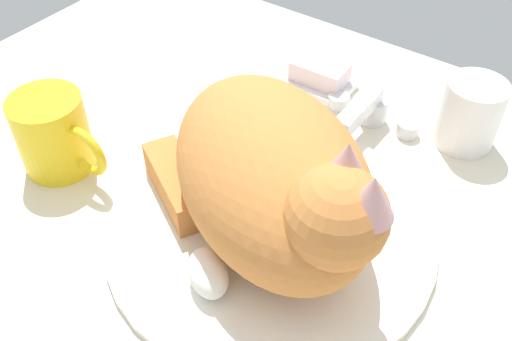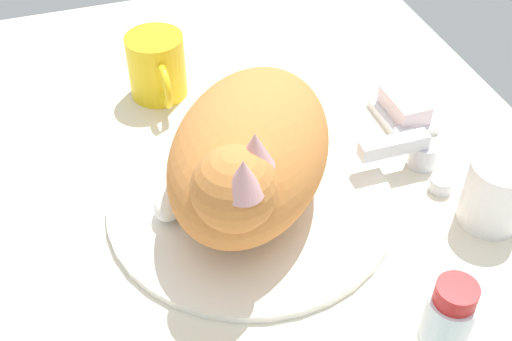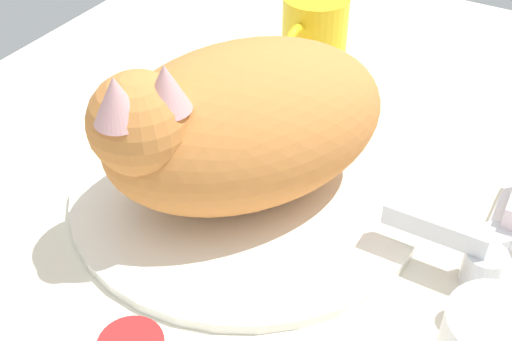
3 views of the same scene
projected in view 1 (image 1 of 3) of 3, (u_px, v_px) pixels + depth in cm
name	position (u px, v px, depth cm)	size (l,w,h in cm)	color
ground_plane	(270.00, 241.00, 61.75)	(110.00, 82.50, 3.00)	silver
sink_basin	(270.00, 228.00, 60.36)	(34.33, 34.33, 1.04)	white
faucet	(368.00, 111.00, 71.74)	(12.63, 10.81, 5.42)	silver
cat	(275.00, 180.00, 54.02)	(32.43, 29.28, 16.99)	#D17F3D
coffee_mug	(55.00, 134.00, 65.01)	(12.45, 8.15, 9.28)	yellow
rinse_cup	(470.00, 114.00, 68.36)	(7.15, 7.15, 8.46)	white
soap_dish	(319.00, 84.00, 78.94)	(9.00, 6.40, 1.20)	white
soap_bar	(320.00, 72.00, 77.57)	(7.33, 4.37, 2.77)	silver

